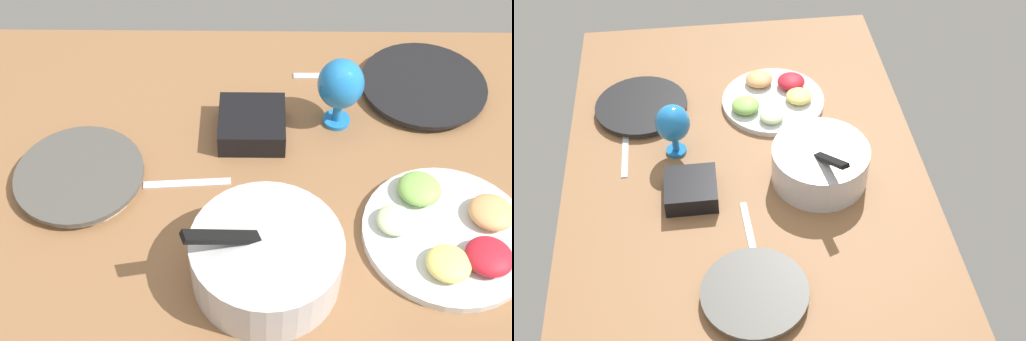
# 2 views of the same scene
# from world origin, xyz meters

# --- Properties ---
(ground_plane) EXTENTS (1.60, 1.04, 0.04)m
(ground_plane) POSITION_xyz_m (0.00, 0.00, -0.02)
(ground_plane) COLOR #8C603D
(dinner_plate_left) EXTENTS (0.29, 0.29, 0.02)m
(dinner_plate_left) POSITION_xyz_m (-0.33, -0.30, 0.01)
(dinner_plate_left) COLOR #4C4C51
(dinner_plate_left) RESTS_ON ground_plane
(dinner_plate_right) EXTENTS (0.26, 0.26, 0.03)m
(dinner_plate_right) POSITION_xyz_m (0.41, -0.02, 0.01)
(dinner_plate_right) COLOR silver
(dinner_plate_right) RESTS_ON ground_plane
(mixing_bowl) EXTENTS (0.28, 0.27, 0.18)m
(mixing_bowl) POSITION_xyz_m (0.03, 0.21, 0.06)
(mixing_bowl) COLOR silver
(mixing_bowl) RESTS_ON ground_plane
(fruit_platter) EXTENTS (0.33, 0.33, 0.05)m
(fruit_platter) POSITION_xyz_m (-0.32, 0.12, 0.02)
(fruit_platter) COLOR silver
(fruit_platter) RESTS_ON ground_plane
(hurricane_glass_blue) EXTENTS (0.10, 0.10, 0.17)m
(hurricane_glass_blue) POSITION_xyz_m (-0.13, -0.20, 0.11)
(hurricane_glass_blue) COLOR blue
(hurricane_glass_blue) RESTS_ON ground_plane
(square_bowl_black) EXTENTS (0.14, 0.14, 0.06)m
(square_bowl_black) POSITION_xyz_m (0.06, -0.16, 0.03)
(square_bowl_black) COLOR black
(square_bowl_black) RESTS_ON ground_plane
(fork_by_left_plate) EXTENTS (0.18, 0.02, 0.01)m
(fork_by_left_plate) POSITION_xyz_m (-0.12, -0.35, 0.00)
(fork_by_left_plate) COLOR silver
(fork_by_left_plate) RESTS_ON ground_plane
(fork_by_right_plate) EXTENTS (0.18, 0.03, 0.01)m
(fork_by_right_plate) POSITION_xyz_m (0.19, -0.01, 0.00)
(fork_by_right_plate) COLOR silver
(fork_by_right_plate) RESTS_ON ground_plane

